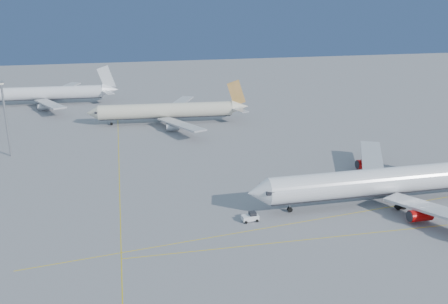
% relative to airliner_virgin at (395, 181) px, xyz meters
% --- Properties ---
extents(ground, '(500.00, 500.00, 0.00)m').
position_rel_airliner_virgin_xyz_m(ground, '(-24.77, 0.03, -5.42)').
color(ground, slate).
rests_on(ground, ground).
extents(taxiway_lines, '(118.86, 140.00, 0.02)m').
position_rel_airliner_virgin_xyz_m(taxiway_lines, '(-39.48, 6.37, -5.41)').
color(taxiway_lines, gold).
rests_on(taxiway_lines, ground).
extents(airliner_virgin, '(72.74, 65.46, 17.97)m').
position_rel_airliner_virgin_xyz_m(airliner_virgin, '(0.00, 0.00, 0.00)').
color(airliner_virgin, white).
rests_on(airliner_virgin, ground).
extents(airliner_etihad, '(61.26, 56.51, 15.99)m').
position_rel_airliner_virgin_xyz_m(airliner_etihad, '(-45.31, 83.90, -0.55)').
color(airliner_etihad, beige).
rests_on(airliner_etihad, ground).
extents(airliner_third, '(61.84, 57.04, 16.60)m').
position_rel_airliner_virgin_xyz_m(airliner_third, '(-94.55, 126.35, -0.39)').
color(airliner_third, white).
rests_on(airliner_third, ground).
extents(pushback_tug, '(3.86, 2.58, 2.08)m').
position_rel_airliner_virgin_xyz_m(pushback_tug, '(-36.38, -3.24, -4.45)').
color(pushback_tug, white).
rests_on(pushback_tug, ground).
extents(light_mast, '(1.99, 1.99, 23.07)m').
position_rel_airliner_virgin_xyz_m(light_mast, '(-97.17, 55.06, 8.20)').
color(light_mast, gray).
rests_on(light_mast, ground).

